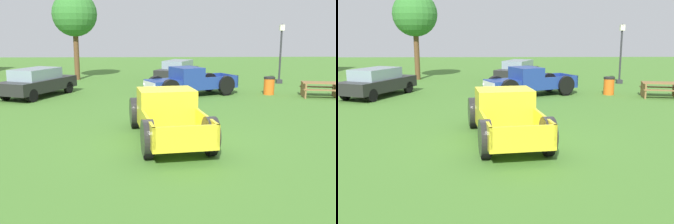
{
  "view_description": "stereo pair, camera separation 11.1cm",
  "coord_description": "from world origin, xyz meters",
  "views": [
    {
      "loc": [
        -0.63,
        -11.66,
        3.34
      ],
      "look_at": [
        -0.25,
        0.03,
        0.9
      ],
      "focal_mm": 41.52,
      "sensor_mm": 36.0,
      "label": 1
    },
    {
      "loc": [
        -0.52,
        -11.66,
        3.34
      ],
      "look_at": [
        -0.25,
        0.03,
        0.9
      ],
      "focal_mm": 41.52,
      "sensor_mm": 36.0,
      "label": 2
    }
  ],
  "objects": [
    {
      "name": "ground_plane",
      "position": [
        0.0,
        0.0,
        0.0
      ],
      "size": [
        80.0,
        80.0,
        0.0
      ],
      "primitive_type": "plane",
      "color": "#477A2D"
    },
    {
      "name": "pickup_truck_foreground",
      "position": [
        -0.3,
        0.4,
        0.75
      ],
      "size": [
        2.66,
        5.36,
        1.57
      ],
      "color": "yellow",
      "rests_on": "ground_plane"
    },
    {
      "name": "sedan_distant_a",
      "position": [
        -6.73,
        8.53,
        0.77
      ],
      "size": [
        3.32,
        4.77,
        1.47
      ],
      "color": "black",
      "rests_on": "ground_plane"
    },
    {
      "name": "sedan_distant_b",
      "position": [
        0.88,
        14.91,
        0.73
      ],
      "size": [
        3.25,
        4.5,
        1.39
      ],
      "color": "black",
      "rests_on": "ground_plane"
    },
    {
      "name": "oak_tree_east",
      "position": [
        -6.1,
        15.78,
        4.46
      ],
      "size": [
        3.05,
        3.05,
        6.03
      ],
      "color": "brown",
      "rests_on": "ground_plane"
    },
    {
      "name": "trash_can",
      "position": [
        5.47,
        8.81,
        0.48
      ],
      "size": [
        0.59,
        0.59,
        0.95
      ],
      "color": "orange",
      "rests_on": "ground_plane"
    },
    {
      "name": "pickup_truck_behind_left",
      "position": [
        0.95,
        8.47,
        0.72
      ],
      "size": [
        5.21,
        3.67,
        1.51
      ],
      "color": "navy",
      "rests_on": "ground_plane"
    },
    {
      "name": "lamp_post_near",
      "position": [
        7.45,
        13.33,
        2.0
      ],
      "size": [
        0.36,
        0.36,
        3.82
      ],
      "color": "#2D2D33",
      "rests_on": "ground_plane"
    },
    {
      "name": "picnic_table",
      "position": [
        7.85,
        7.9,
        0.49
      ],
      "size": [
        2.06,
        1.81,
        0.78
      ],
      "color": "olive",
      "rests_on": "ground_plane"
    }
  ]
}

